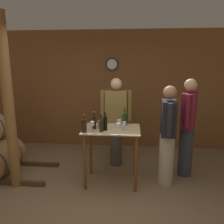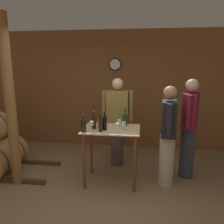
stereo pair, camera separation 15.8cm
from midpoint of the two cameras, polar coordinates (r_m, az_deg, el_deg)
The scene contains 17 objects.
ground_plane at distance 3.18m, azimuth -4.81°, elevation -25.56°, with size 14.00×14.00×0.00m, color brown.
back_wall at distance 5.10m, azimuth -0.26°, elevation 5.66°, with size 8.40×0.08×2.70m.
tasting_table at distance 3.58m, azimuth -1.41°, elevation -7.70°, with size 0.91×0.63×0.94m.
wooden_post at distance 3.71m, azimuth -26.53°, elevation 1.71°, with size 0.16×0.16×2.70m.
wine_bottle_far_left at distance 3.34m, azimuth -8.64°, elevation -3.48°, with size 0.08×0.08×0.27m.
wine_bottle_left at distance 3.49m, azimuth -6.01°, elevation -2.80°, with size 0.07×0.07×0.28m.
wine_bottle_center at distance 3.34m, azimuth -4.16°, elevation -3.37°, with size 0.06×0.06×0.28m.
wine_bottle_right at distance 3.41m, azimuth -3.13°, elevation -2.85°, with size 0.07×0.07×0.29m.
wine_bottle_far_right at distance 3.67m, azimuth 2.08°, elevation -1.94°, with size 0.08×0.08×0.28m.
wine_glass_near_left at distance 3.37m, azimuth -6.52°, elevation -3.16°, with size 0.06×0.06×0.15m.
wine_glass_near_center at distance 3.25m, azimuth 0.24°, elevation -3.68°, with size 0.06×0.06×0.16m.
wine_glass_near_right at distance 3.53m, azimuth 0.62°, elevation -2.56°, with size 0.07×0.07×0.14m.
wine_glass_far_side at distance 3.40m, azimuth 1.90°, elevation -3.17°, with size 0.06×0.06×0.14m.
ice_bucket at distance 3.56m, azimuth -4.09°, elevation -3.15°, with size 0.11×0.11×0.12m.
person_host at distance 4.17m, azimuth -0.03°, elevation -2.19°, with size 0.59×0.24×1.70m.
person_visitor_with_scarf at distance 3.96m, azimuth 18.05°, elevation -3.50°, with size 0.34×0.56×1.72m.
person_visitor_bearded at distance 3.60m, azimuth 13.11°, elevation -5.61°, with size 0.25×0.59×1.63m.
Camera 1 is at (0.37, -2.47, 1.96)m, focal length 35.00 mm.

